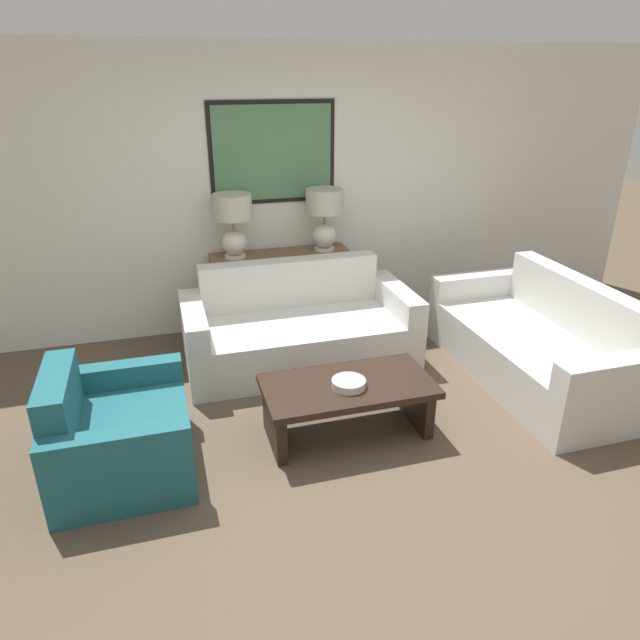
% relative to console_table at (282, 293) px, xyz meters
% --- Properties ---
extents(ground_plane, '(20.00, 20.00, 0.00)m').
position_rel_console_table_xyz_m(ground_plane, '(0.00, -2.16, -0.40)').
color(ground_plane, brown).
extents(back_wall, '(8.09, 0.12, 2.65)m').
position_rel_console_table_xyz_m(back_wall, '(0.00, 0.27, 0.93)').
color(back_wall, silver).
rests_on(back_wall, ground_plane).
extents(console_table, '(1.33, 0.39, 0.80)m').
position_rel_console_table_xyz_m(console_table, '(0.00, 0.00, 0.00)').
color(console_table, brown).
rests_on(console_table, ground_plane).
extents(table_lamp_left, '(0.35, 0.35, 0.59)m').
position_rel_console_table_xyz_m(table_lamp_left, '(-0.43, 0.00, 0.77)').
color(table_lamp_left, silver).
rests_on(table_lamp_left, console_table).
extents(table_lamp_right, '(0.35, 0.35, 0.59)m').
position_rel_console_table_xyz_m(table_lamp_right, '(0.43, 0.00, 0.77)').
color(table_lamp_right, silver).
rests_on(table_lamp_right, console_table).
extents(couch_by_back_wall, '(1.98, 0.93, 0.84)m').
position_rel_console_table_xyz_m(couch_by_back_wall, '(0.00, -0.67, -0.12)').
color(couch_by_back_wall, silver).
rests_on(couch_by_back_wall, ground_plane).
extents(couch_by_side, '(0.93, 1.98, 0.84)m').
position_rel_console_table_xyz_m(couch_by_side, '(1.84, -1.52, -0.12)').
color(couch_by_side, silver).
rests_on(couch_by_side, ground_plane).
extents(coffee_table, '(1.19, 0.62, 0.41)m').
position_rel_console_table_xyz_m(coffee_table, '(0.05, -1.86, -0.10)').
color(coffee_table, black).
rests_on(coffee_table, ground_plane).
extents(decorative_bowl, '(0.23, 0.23, 0.06)m').
position_rel_console_table_xyz_m(decorative_bowl, '(0.04, -1.91, 0.04)').
color(decorative_bowl, beige).
rests_on(decorative_bowl, coffee_table).
extents(armchair_near_back_wall, '(0.84, 0.98, 0.74)m').
position_rel_console_table_xyz_m(armchair_near_back_wall, '(-1.50, -1.83, -0.14)').
color(armchair_near_back_wall, '#1E5B66').
rests_on(armchair_near_back_wall, ground_plane).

